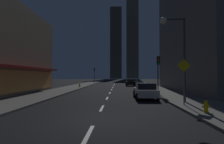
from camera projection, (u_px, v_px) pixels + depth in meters
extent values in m
cube|color=black|center=(114.00, 85.00, 40.44)|extent=(78.00, 136.00, 0.10)
cube|color=#605E59|center=(145.00, 85.00, 40.17)|extent=(4.00, 76.00, 0.15)
cube|color=#605E59|center=(83.00, 85.00, 40.71)|extent=(4.00, 76.00, 0.15)
cube|color=silver|center=(88.00, 134.00, 6.47)|extent=(0.16, 2.20, 0.01)
cube|color=silver|center=(102.00, 108.00, 11.66)|extent=(0.16, 2.20, 0.01)
cube|color=silver|center=(107.00, 98.00, 16.86)|extent=(0.16, 2.20, 0.01)
cube|color=silver|center=(110.00, 93.00, 22.05)|extent=(0.16, 2.20, 0.01)
cube|color=silver|center=(112.00, 90.00, 27.25)|extent=(0.16, 2.20, 0.01)
cube|color=silver|center=(113.00, 87.00, 32.45)|extent=(0.16, 2.20, 0.01)
cube|color=silver|center=(114.00, 86.00, 37.64)|extent=(0.16, 2.20, 0.01)
cube|color=silver|center=(114.00, 85.00, 42.84)|extent=(0.16, 2.20, 0.01)
cube|color=silver|center=(115.00, 84.00, 48.03)|extent=(0.16, 2.20, 0.01)
cube|color=#D88C3F|center=(8.00, 82.00, 16.09)|extent=(0.10, 20.41, 2.20)
cube|color=maroon|center=(12.00, 66.00, 16.11)|extent=(0.90, 21.01, 0.20)
cube|color=slate|center=(217.00, 16.00, 24.11)|extent=(11.00, 20.00, 20.59)
cube|color=#433F32|center=(116.00, 43.00, 129.07)|extent=(8.21, 7.78, 51.34)
cube|color=brown|center=(132.00, 38.00, 136.55)|extent=(8.97, 6.29, 62.83)
cube|color=silver|center=(145.00, 92.00, 16.68)|extent=(1.80, 4.20, 0.65)
cube|color=black|center=(145.00, 86.00, 16.49)|extent=(1.64, 2.00, 0.55)
cylinder|color=black|center=(134.00, 93.00, 18.10)|extent=(0.22, 0.68, 0.68)
cylinder|color=black|center=(152.00, 93.00, 18.04)|extent=(0.22, 0.68, 0.68)
cylinder|color=black|center=(137.00, 97.00, 15.31)|extent=(0.22, 0.68, 0.68)
cylinder|color=black|center=(158.00, 97.00, 15.24)|extent=(0.22, 0.68, 0.68)
sphere|color=white|center=(137.00, 90.00, 18.75)|extent=(0.18, 0.18, 0.18)
sphere|color=white|center=(148.00, 90.00, 18.71)|extent=(0.18, 0.18, 0.18)
cube|color=black|center=(130.00, 83.00, 37.62)|extent=(1.80, 4.20, 0.65)
cube|color=black|center=(131.00, 80.00, 37.43)|extent=(1.64, 2.00, 0.55)
cylinder|color=black|center=(126.00, 84.00, 39.04)|extent=(0.22, 0.68, 0.68)
cylinder|color=black|center=(134.00, 84.00, 38.98)|extent=(0.22, 0.68, 0.68)
cylinder|color=black|center=(127.00, 85.00, 36.25)|extent=(0.22, 0.68, 0.68)
cylinder|color=black|center=(135.00, 85.00, 36.18)|extent=(0.22, 0.68, 0.68)
sphere|color=white|center=(127.00, 82.00, 39.69)|extent=(0.18, 0.18, 0.18)
sphere|color=white|center=(132.00, 82.00, 39.64)|extent=(0.18, 0.18, 0.18)
cylinder|color=yellow|center=(206.00, 107.00, 9.71)|extent=(0.22, 0.22, 0.55)
sphere|color=yellow|center=(206.00, 102.00, 9.72)|extent=(0.21, 0.21, 0.21)
cylinder|color=yellow|center=(206.00, 112.00, 9.71)|extent=(0.30, 0.30, 0.06)
cylinder|color=yellow|center=(203.00, 107.00, 9.72)|extent=(0.10, 0.10, 0.10)
cylinder|color=yellow|center=(209.00, 107.00, 9.71)|extent=(0.10, 0.10, 0.10)
cylinder|color=gold|center=(80.00, 85.00, 31.64)|extent=(0.22, 0.22, 0.55)
sphere|color=gold|center=(80.00, 84.00, 31.65)|extent=(0.21, 0.21, 0.21)
cylinder|color=gold|center=(80.00, 87.00, 31.63)|extent=(0.30, 0.30, 0.06)
cylinder|color=gold|center=(79.00, 85.00, 31.65)|extent=(0.10, 0.10, 0.10)
cylinder|color=gold|center=(80.00, 85.00, 31.63)|extent=(0.10, 0.10, 0.10)
cylinder|color=#2D2D2D|center=(158.00, 75.00, 19.81)|extent=(0.12, 0.12, 4.20)
cube|color=black|center=(158.00, 60.00, 19.65)|extent=(0.32, 0.24, 0.90)
sphere|color=red|center=(159.00, 58.00, 19.52)|extent=(0.18, 0.18, 0.18)
sphere|color=#F2B20C|center=(159.00, 60.00, 19.52)|extent=(0.18, 0.18, 0.18)
sphere|color=#19D833|center=(159.00, 63.00, 19.51)|extent=(0.18, 0.18, 0.18)
cylinder|color=#2D2D2D|center=(94.00, 75.00, 48.15)|extent=(0.12, 0.12, 4.20)
cube|color=black|center=(94.00, 69.00, 47.98)|extent=(0.32, 0.24, 0.90)
sphere|color=red|center=(94.00, 68.00, 47.86)|extent=(0.18, 0.18, 0.18)
sphere|color=#F2B20C|center=(94.00, 69.00, 47.85)|extent=(0.18, 0.18, 0.18)
sphere|color=#19D833|center=(94.00, 70.00, 47.85)|extent=(0.18, 0.18, 0.18)
cylinder|color=#38383D|center=(184.00, 60.00, 13.70)|extent=(0.16, 0.16, 6.50)
cylinder|color=#38383D|center=(174.00, 19.00, 13.80)|extent=(1.60, 0.12, 0.12)
sphere|color=#FCF7CC|center=(163.00, 21.00, 13.82)|extent=(0.56, 0.56, 0.56)
cylinder|color=slate|center=(184.00, 87.00, 12.19)|extent=(0.08, 0.08, 2.40)
cube|color=yellow|center=(184.00, 66.00, 12.19)|extent=(0.91, 0.03, 0.91)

